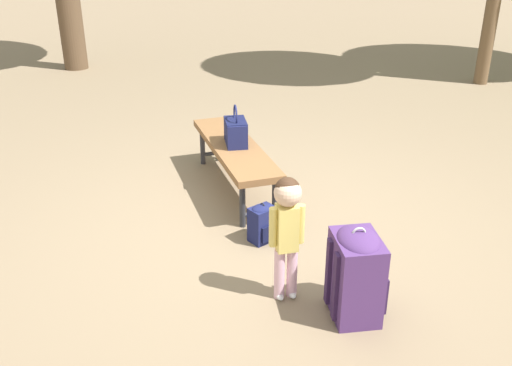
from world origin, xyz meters
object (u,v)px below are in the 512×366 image
at_px(child_standing, 287,220).
at_px(backpack_large, 356,272).
at_px(handbag, 236,131).
at_px(backpack_small, 263,222).
at_px(park_bench, 235,150).

height_order(child_standing, backpack_large, child_standing).
xyz_separation_m(handbag, backpack_small, (0.96, -0.17, -0.41)).
distance_m(backpack_large, backpack_small, 1.08).
xyz_separation_m(backpack_large, backpack_small, (-1.06, -0.15, -0.15)).
height_order(handbag, child_standing, child_standing).
relative_size(handbag, child_standing, 0.43).
height_order(park_bench, backpack_small, park_bench).
height_order(handbag, backpack_large, handbag).
height_order(backpack_large, backpack_small, backpack_large).
bearing_deg(child_standing, backpack_large, 42.53).
bearing_deg(backpack_large, handbag, 179.31).
bearing_deg(backpack_small, child_standing, -12.80).
bearing_deg(park_bench, backpack_large, -0.23).
bearing_deg(park_bench, handbag, 106.62).
relative_size(child_standing, backpack_small, 2.63).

